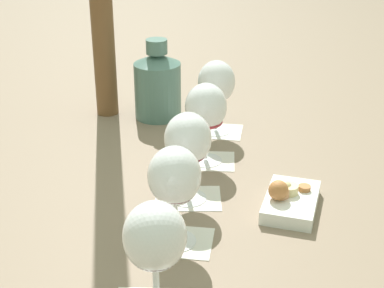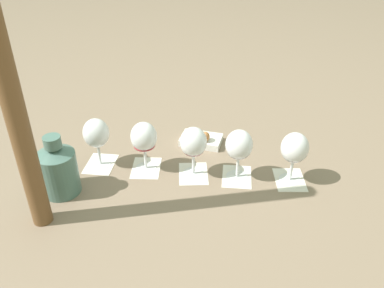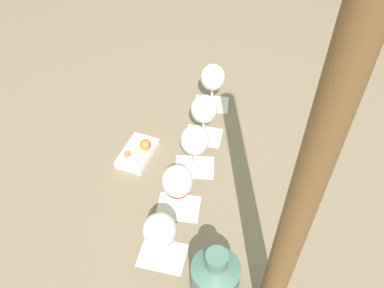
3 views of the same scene
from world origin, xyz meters
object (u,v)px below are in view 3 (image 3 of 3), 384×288
object	(u,v)px
wine_glass_4	(213,79)
ceramic_vase	(215,279)
wine_glass_0	(160,233)
wine_glass_2	(195,142)
umbrella_pole	(302,202)
snack_dish	(139,152)
wine_glass_3	(204,111)
wine_glass_1	(177,183)

from	to	relation	value
wine_glass_4	ceramic_vase	size ratio (longest dim) A/B	0.87
wine_glass_0	ceramic_vase	world-z (taller)	ceramic_vase
wine_glass_0	wine_glass_4	distance (m)	0.61
wine_glass_2	umbrella_pole	size ratio (longest dim) A/B	0.19
ceramic_vase	snack_dish	xyz separation A→B (m)	(0.26, 0.43, -0.06)
wine_glass_3	ceramic_vase	xyz separation A→B (m)	(-0.44, -0.30, -0.03)
wine_glass_0	umbrella_pole	size ratio (longest dim) A/B	0.19
wine_glass_0	wine_glass_1	world-z (taller)	same
wine_glass_3	wine_glass_4	size ratio (longest dim) A/B	1.00
wine_glass_3	snack_dish	xyz separation A→B (m)	(-0.18, 0.13, -0.09)
wine_glass_1	wine_glass_0	bearing A→B (deg)	-161.77
wine_glass_0	wine_glass_4	world-z (taller)	same
wine_glass_4	umbrella_pole	distance (m)	0.80
wine_glass_1	snack_dish	xyz separation A→B (m)	(0.10, 0.21, -0.09)
umbrella_pole	snack_dish	bearing A→B (deg)	68.16
wine_glass_2	wine_glass_4	bearing A→B (deg)	20.50
wine_glass_0	snack_dish	size ratio (longest dim) A/B	1.06
wine_glass_1	umbrella_pole	bearing A→B (deg)	-110.32
wine_glass_4	wine_glass_1	bearing A→B (deg)	-161.26
wine_glass_3	ceramic_vase	world-z (taller)	ceramic_vase
wine_glass_2	wine_glass_3	distance (m)	0.14
wine_glass_0	umbrella_pole	world-z (taller)	umbrella_pole
snack_dish	wine_glass_2	bearing A→B (deg)	-72.43
wine_glass_1	umbrella_pole	world-z (taller)	umbrella_pole
wine_glass_3	wine_glass_2	bearing A→B (deg)	-159.99
wine_glass_4	umbrella_pole	world-z (taller)	umbrella_pole
wine_glass_2	snack_dish	size ratio (longest dim) A/B	1.06
wine_glass_1	ceramic_vase	xyz separation A→B (m)	(-0.16, -0.21, -0.03)
wine_glass_2	snack_dish	world-z (taller)	wine_glass_2
wine_glass_0	wine_glass_4	xyz separation A→B (m)	(0.58, 0.20, -0.00)
wine_glass_2	wine_glass_3	bearing A→B (deg)	20.01
wine_glass_2	ceramic_vase	world-z (taller)	ceramic_vase
wine_glass_0	wine_glass_4	size ratio (longest dim) A/B	1.00
umbrella_pole	wine_glass_3	bearing A→B (deg)	46.22
wine_glass_2	wine_glass_4	distance (m)	0.30
snack_dish	wine_glass_3	bearing A→B (deg)	-34.32
wine_glass_0	wine_glass_3	bearing A→B (deg)	17.77
wine_glass_3	snack_dish	size ratio (longest dim) A/B	1.06
ceramic_vase	wine_glass_1	bearing A→B (deg)	52.41
wine_glass_0	wine_glass_2	xyz separation A→B (m)	(0.30, 0.09, -0.00)
wine_glass_2	snack_dish	distance (m)	0.20
wine_glass_1	wine_glass_3	bearing A→B (deg)	17.52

